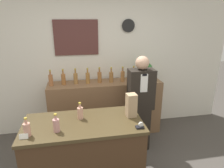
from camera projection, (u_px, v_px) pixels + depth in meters
name	position (u px, v px, depth m)	size (l,w,h in m)	color
back_wall	(97.00, 60.00, 3.73)	(5.20, 0.09, 2.70)	silver
back_shelf	(106.00, 108.00, 3.75)	(2.04, 0.46, 1.01)	brown
display_counter	(85.00, 155.00, 2.53)	(1.42, 0.71, 0.93)	#422B19
shopkeeper	(140.00, 105.00, 3.20)	(0.40, 0.25, 1.58)	black
potted_plant	(146.00, 71.00, 3.65)	(0.26, 0.26, 0.33)	#9E998E
paper_bag	(131.00, 105.00, 2.49)	(0.13, 0.13, 0.30)	tan
tape_dispenser	(140.00, 126.00, 2.26)	(0.09, 0.06, 0.07)	black
price_card_left	(24.00, 136.00, 2.05)	(0.09, 0.02, 0.06)	white
counter_bottle_0	(27.00, 129.00, 2.09)	(0.07, 0.07, 0.21)	tan
counter_bottle_1	(56.00, 125.00, 2.17)	(0.07, 0.07, 0.21)	tan
counter_bottle_2	(80.00, 113.00, 2.45)	(0.07, 0.07, 0.21)	tan
shelf_bottle_0	(51.00, 80.00, 3.38)	(0.07, 0.07, 0.28)	#A4653B
shelf_bottle_1	(63.00, 79.00, 3.44)	(0.07, 0.07, 0.28)	#A26433
shelf_bottle_2	(76.00, 78.00, 3.48)	(0.07, 0.07, 0.28)	#A0723D
shelf_bottle_3	(88.00, 78.00, 3.50)	(0.07, 0.07, 0.28)	#A57137
shelf_bottle_4	(99.00, 77.00, 3.55)	(0.07, 0.07, 0.28)	#9F6736
shelf_bottle_5	(111.00, 77.00, 3.56)	(0.07, 0.07, 0.28)	#9B6938
shelf_bottle_6	(123.00, 76.00, 3.60)	(0.07, 0.07, 0.28)	#9D6739
shelf_bottle_7	(133.00, 75.00, 3.65)	(0.07, 0.07, 0.28)	#9B6535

